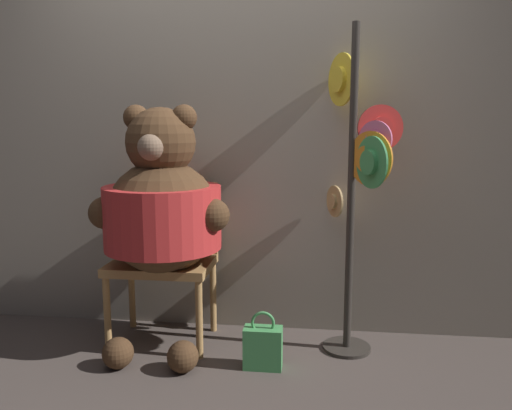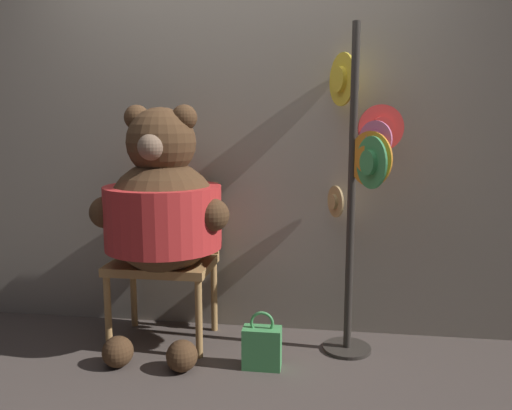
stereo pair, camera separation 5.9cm
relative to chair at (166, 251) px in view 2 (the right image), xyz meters
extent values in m
plane|color=#4C423D|center=(0.40, -0.52, -0.55)|extent=(14.00, 14.00, 0.00)
cube|color=gray|center=(0.40, 0.26, 0.67)|extent=(8.00, 0.10, 2.44)
cylinder|color=#B2844C|center=(-0.27, -0.27, -0.32)|extent=(0.04, 0.04, 0.45)
cylinder|color=#B2844C|center=(0.27, -0.27, -0.32)|extent=(0.04, 0.04, 0.45)
cylinder|color=#B2844C|center=(-0.27, 0.12, -0.32)|extent=(0.04, 0.04, 0.45)
cylinder|color=#B2844C|center=(0.27, 0.12, -0.32)|extent=(0.04, 0.04, 0.45)
cube|color=#B2844C|center=(0.00, -0.08, -0.07)|extent=(0.60, 0.45, 0.05)
cube|color=#B2844C|center=(0.00, 0.13, 0.19)|extent=(0.60, 0.04, 0.45)
sphere|color=#4C331E|center=(0.04, -0.14, 0.24)|extent=(0.65, 0.65, 0.65)
cylinder|color=red|center=(0.04, -0.14, 0.24)|extent=(0.67, 0.67, 0.36)
sphere|color=#4C331E|center=(0.04, -0.14, 0.66)|extent=(0.39, 0.39, 0.39)
sphere|color=#4C331E|center=(-0.10, -0.14, 0.80)|extent=(0.14, 0.14, 0.14)
sphere|color=#4C331E|center=(0.17, -0.14, 0.80)|extent=(0.14, 0.14, 0.14)
sphere|color=#7A604C|center=(0.04, -0.31, 0.64)|extent=(0.14, 0.14, 0.14)
sphere|color=#4C331E|center=(-0.27, -0.23, 0.27)|extent=(0.18, 0.18, 0.18)
sphere|color=#4C331E|center=(0.35, -0.23, 0.27)|extent=(0.18, 0.18, 0.18)
sphere|color=#4C331E|center=(-0.14, -0.44, -0.46)|extent=(0.17, 0.17, 0.17)
sphere|color=#4C331E|center=(0.22, -0.44, -0.46)|extent=(0.17, 0.17, 0.17)
cylinder|color=#332D28|center=(1.10, -0.06, -0.54)|extent=(0.28, 0.28, 0.02)
cylinder|color=#332D28|center=(1.10, -0.06, 0.38)|extent=(0.04, 0.04, 1.85)
cylinder|color=red|center=(1.25, -0.03, 0.74)|extent=(0.25, 0.05, 0.25)
cylinder|color=red|center=(1.25, -0.03, 0.74)|extent=(0.13, 0.09, 0.12)
cylinder|color=#3D9351|center=(1.19, -0.22, 0.57)|extent=(0.14, 0.25, 0.27)
cylinder|color=#3D9351|center=(1.19, -0.22, 0.57)|extent=(0.12, 0.14, 0.13)
cylinder|color=#D16693|center=(1.21, -0.14, 0.68)|extent=(0.16, 0.13, 0.20)
cylinder|color=#D16693|center=(1.21, -0.14, 0.68)|extent=(0.10, 0.09, 0.10)
cylinder|color=yellow|center=(1.04, 0.08, 1.01)|extent=(0.14, 0.27, 0.30)
cylinder|color=yellow|center=(1.04, 0.08, 1.01)|extent=(0.12, 0.16, 0.14)
cylinder|color=tan|center=(1.02, 0.11, 0.31)|extent=(0.09, 0.18, 0.19)
cylinder|color=tan|center=(1.02, 0.11, 0.31)|extent=(0.09, 0.10, 0.09)
cylinder|color=orange|center=(1.19, -0.15, 0.58)|extent=(0.21, 0.23, 0.30)
cylinder|color=orange|center=(1.19, -0.15, 0.58)|extent=(0.15, 0.16, 0.14)
cube|color=#479E56|center=(0.64, -0.34, -0.43)|extent=(0.21, 0.11, 0.23)
torus|color=#479E56|center=(0.64, -0.34, -0.29)|extent=(0.13, 0.02, 0.13)
camera|label=1|loc=(0.90, -2.87, 0.75)|focal=35.00mm
camera|label=2|loc=(0.96, -2.86, 0.75)|focal=35.00mm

